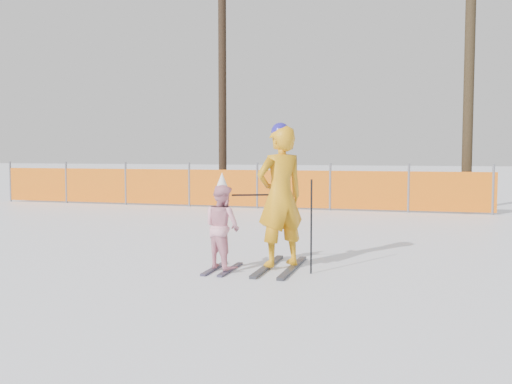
% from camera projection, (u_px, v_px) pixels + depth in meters
% --- Properties ---
extents(ground, '(120.00, 120.00, 0.00)m').
position_uv_depth(ground, '(245.00, 273.00, 7.25)').
color(ground, white).
rests_on(ground, ground).
extents(adult, '(0.79, 1.44, 1.92)m').
position_uv_depth(adult, '(280.00, 196.00, 7.46)').
color(adult, black).
rests_on(adult, ground).
extents(child, '(0.67, 0.86, 1.27)m').
position_uv_depth(child, '(222.00, 226.00, 7.38)').
color(child, black).
rests_on(child, ground).
extents(ski_poles, '(1.05, 0.23, 1.20)m').
position_uv_depth(ski_poles, '(293.00, 217.00, 7.24)').
color(ski_poles, black).
rests_on(ski_poles, ground).
extents(safety_fence, '(14.13, 0.06, 1.25)m').
position_uv_depth(safety_fence, '(224.00, 187.00, 15.83)').
color(safety_fence, '#595960').
rests_on(safety_fence, ground).
extents(tree_trunks, '(11.73, 1.79, 6.99)m').
position_uv_depth(tree_trunks, '(391.00, 92.00, 16.35)').
color(tree_trunks, '#322616').
rests_on(tree_trunks, ground).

